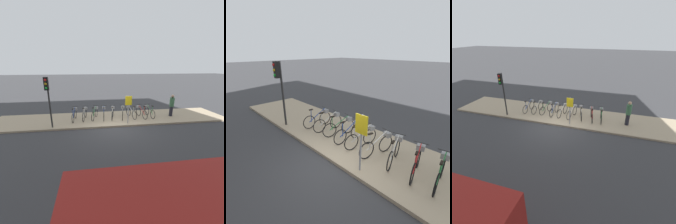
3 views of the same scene
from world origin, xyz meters
TOP-DOWN VIEW (x-y plane):
  - ground_plane at (0.00, 0.00)m, footprint 120.00×120.00m
  - sidewalk at (0.00, 1.61)m, footprint 17.16×3.22m
  - parked_bicycle_0 at (-2.80, 1.50)m, footprint 0.46×1.57m
  - parked_bicycle_1 at (-2.08, 1.57)m, footprint 0.46×1.56m
  - parked_bicycle_2 at (-1.34, 1.59)m, footprint 0.61×1.51m
  - parked_bicycle_3 at (-0.68, 1.51)m, footprint 0.46×1.57m
  - parked_bicycle_4 at (-0.03, 1.52)m, footprint 0.50×1.55m
  - parked_bicycle_5 at (0.73, 1.48)m, footprint 0.52×1.54m
  - parked_bicycle_6 at (1.35, 1.52)m, footprint 0.55×1.53m
  - parked_bicycle_7 at (2.14, 1.44)m, footprint 0.52×1.54m
  - parked_bicycle_8 at (2.80, 1.48)m, footprint 0.46×1.56m
  - pedestrian at (4.53, 1.38)m, footprint 0.34×0.34m
  - traffic_light at (-4.10, 0.23)m, footprint 0.24×0.40m
  - sign_post at (0.84, 0.29)m, footprint 0.44×0.07m

SIDE VIEW (x-z plane):
  - ground_plane at x=0.00m, z-range 0.00..0.00m
  - sidewalk at x=0.00m, z-range 0.00..0.12m
  - parked_bicycle_0 at x=-2.80m, z-range 0.07..1.03m
  - parked_bicycle_1 at x=-2.08m, z-range 0.07..1.03m
  - parked_bicycle_2 at x=-1.34m, z-range 0.07..1.03m
  - parked_bicycle_3 at x=-0.68m, z-range 0.07..1.03m
  - parked_bicycle_4 at x=-0.03m, z-range 0.07..1.03m
  - parked_bicycle_5 at x=0.73m, z-range 0.07..1.03m
  - parked_bicycle_6 at x=1.35m, z-range 0.07..1.03m
  - parked_bicycle_7 at x=2.14m, z-range 0.07..1.03m
  - parked_bicycle_8 at x=2.80m, z-range 0.07..1.03m
  - pedestrian at x=4.53m, z-range 0.16..1.84m
  - sign_post at x=0.84m, z-range 0.47..2.36m
  - traffic_light at x=-4.10m, z-range 0.82..3.97m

